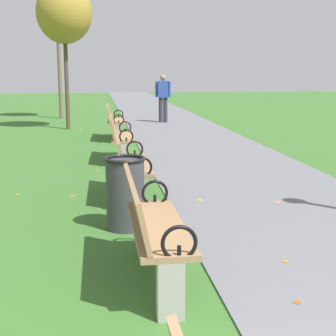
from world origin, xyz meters
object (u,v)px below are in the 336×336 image
at_px(park_bench_2, 152,226).
at_px(park_bench_3, 130,165).
at_px(park_bench_4, 120,137).
at_px(tree_3, 57,9).
at_px(trash_bin, 125,193).
at_px(tree_2, 64,13).
at_px(park_bench_5, 114,121).
at_px(pedestrian_walking, 163,96).

bearing_deg(park_bench_2, park_bench_3, 90.00).
height_order(park_bench_3, park_bench_4, same).
distance_m(tree_3, trash_bin, 14.43).
relative_size(park_bench_4, tree_2, 0.37).
height_order(park_bench_2, tree_2, tree_2).
bearing_deg(trash_bin, tree_2, 96.56).
bearing_deg(park_bench_5, tree_2, 117.43).
distance_m(park_bench_2, park_bench_5, 9.25).
relative_size(park_bench_2, park_bench_4, 0.99).
relative_size(tree_2, tree_3, 0.91).
height_order(park_bench_2, park_bench_5, same).
xyz_separation_m(park_bench_3, park_bench_5, (0.00, 6.33, 0.00)).
xyz_separation_m(park_bench_5, pedestrian_walking, (1.81, 4.03, 0.44)).
bearing_deg(tree_3, park_bench_3, -81.88).
xyz_separation_m(park_bench_2, park_bench_3, (0.00, 2.92, 0.00)).
bearing_deg(park_bench_3, park_bench_2, -90.00).
bearing_deg(trash_bin, park_bench_2, -84.39).
relative_size(park_bench_5, trash_bin, 1.93).
relative_size(park_bench_2, trash_bin, 1.91).
height_order(tree_3, trash_bin, tree_3).
bearing_deg(park_bench_5, park_bench_3, -90.00).
relative_size(park_bench_2, park_bench_5, 0.99).
distance_m(pedestrian_walking, trash_bin, 11.95).
distance_m(park_bench_2, trash_bin, 1.51).
height_order(park_bench_4, pedestrian_walking, pedestrian_walking).
xyz_separation_m(park_bench_4, pedestrian_walking, (1.81, 7.28, 0.44)).
relative_size(tree_2, pedestrian_walking, 2.70).
bearing_deg(park_bench_4, park_bench_5, 90.00).
relative_size(park_bench_2, park_bench_3, 1.00).
height_order(park_bench_4, park_bench_5, same).
distance_m(park_bench_3, trash_bin, 1.43).
distance_m(tree_2, trash_bin, 10.82).
xyz_separation_m(park_bench_3, pedestrian_walking, (1.81, 10.36, 0.44)).
bearing_deg(pedestrian_walking, tree_3, 149.45).
height_order(park_bench_3, trash_bin, park_bench_3).
xyz_separation_m(park_bench_4, tree_3, (-1.78, 9.40, 3.46)).
bearing_deg(tree_2, tree_3, 97.10).
xyz_separation_m(park_bench_5, tree_3, (-1.78, 6.14, 3.46)).
xyz_separation_m(park_bench_2, tree_3, (-1.78, 15.39, 3.46)).
height_order(park_bench_5, pedestrian_walking, pedestrian_walking).
bearing_deg(park_bench_2, tree_2, 96.44).
height_order(tree_2, pedestrian_walking, tree_2).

